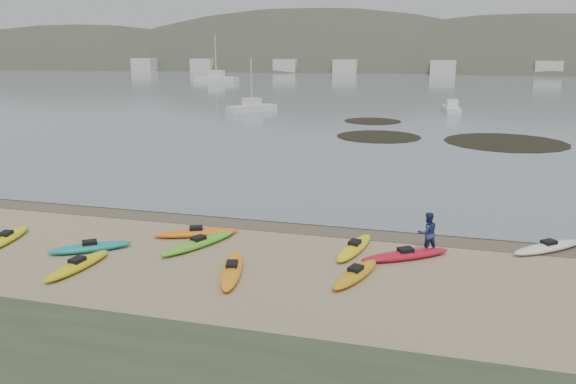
% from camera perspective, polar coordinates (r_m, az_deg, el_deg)
% --- Properties ---
extents(ground, '(600.00, 600.00, 0.00)m').
position_cam_1_polar(ground, '(25.99, 0.00, -3.20)').
color(ground, tan).
rests_on(ground, ground).
extents(wet_sand, '(60.00, 60.00, 0.00)m').
position_cam_1_polar(wet_sand, '(25.71, -0.17, -3.39)').
color(wet_sand, brown).
rests_on(wet_sand, ground).
extents(water, '(1200.00, 1200.00, 0.00)m').
position_cam_1_polar(water, '(324.04, 14.34, 12.78)').
color(water, slate).
rests_on(water, ground).
extents(kayaks, '(23.93, 9.64, 0.34)m').
position_cam_1_polar(kayaks, '(22.14, -3.97, -6.00)').
color(kayaks, yellow).
rests_on(kayaks, ground).
extents(person_east, '(1.02, 0.95, 1.69)m').
position_cam_1_polar(person_east, '(22.73, 13.98, -4.06)').
color(person_east, navy).
rests_on(person_east, ground).
extents(kelp_mats, '(20.70, 18.99, 0.04)m').
position_cam_1_polar(kelp_mats, '(52.96, 15.08, 5.51)').
color(kelp_mats, black).
rests_on(kelp_mats, water).
extents(moored_boats, '(107.27, 72.46, 1.41)m').
position_cam_1_polar(moored_boats, '(107.70, 11.51, 10.41)').
color(moored_boats, silver).
rests_on(moored_boats, ground).
extents(far_hills, '(550.00, 135.00, 80.00)m').
position_cam_1_polar(far_hills, '(221.61, 23.77, 7.21)').
color(far_hills, '#384235').
rests_on(far_hills, ground).
extents(far_town, '(199.00, 5.00, 4.00)m').
position_cam_1_polar(far_town, '(168.99, 15.30, 12.10)').
color(far_town, beige).
rests_on(far_town, ground).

